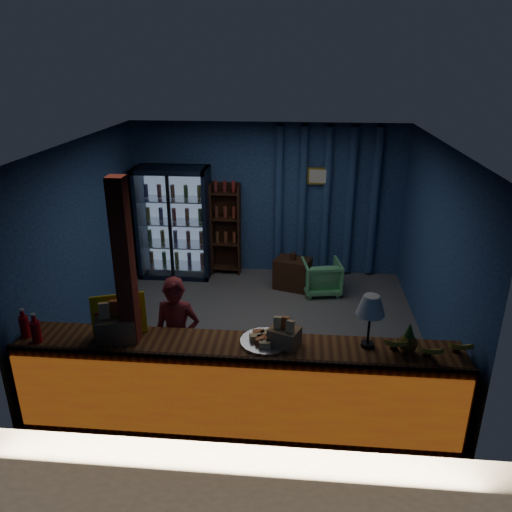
{
  "coord_description": "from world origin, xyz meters",
  "views": [
    {
      "loc": [
        0.57,
        -6.07,
        3.56
      ],
      "look_at": [
        0.03,
        -0.2,
        1.21
      ],
      "focal_mm": 35.0,
      "sensor_mm": 36.0,
      "label": 1
    }
  ],
  "objects": [
    {
      "name": "snack_box_left",
      "position": [
        -1.21,
        -1.89,
        1.09
      ],
      "size": [
        0.45,
        0.41,
        0.4
      ],
      "color": "tan",
      "rests_on": "counter"
    },
    {
      "name": "room_walls",
      "position": [
        0.0,
        0.0,
        1.57
      ],
      "size": [
        4.6,
        4.6,
        4.6
      ],
      "color": "navy",
      "rests_on": "ground"
    },
    {
      "name": "support_post",
      "position": [
        -1.05,
        -1.9,
        1.3
      ],
      "size": [
        0.16,
        0.16,
        2.6
      ],
      "primitive_type": "cube",
      "color": "maroon",
      "rests_on": "ground"
    },
    {
      "name": "framed_picture",
      "position": [
        0.85,
        2.1,
        1.75
      ],
      "size": [
        0.36,
        0.04,
        0.28
      ],
      "color": "gold",
      "rests_on": "room_walls"
    },
    {
      "name": "counter",
      "position": [
        0.0,
        -1.91,
        0.48
      ],
      "size": [
        4.4,
        0.57,
        0.99
      ],
      "color": "brown",
      "rests_on": "ground"
    },
    {
      "name": "banana_bunches",
      "position": [
        1.8,
        -1.91,
        1.04
      ],
      "size": [
        0.84,
        0.32,
        0.18
      ],
      "color": "gold",
      "rests_on": "counter"
    },
    {
      "name": "pineapple",
      "position": [
        1.63,
        -1.88,
        1.08
      ],
      "size": [
        0.18,
        0.18,
        0.3
      ],
      "color": "brown",
      "rests_on": "counter"
    },
    {
      "name": "curtain_folds",
      "position": [
        1.0,
        2.14,
        1.3
      ],
      "size": [
        1.74,
        0.14,
        2.5
      ],
      "color": "navy",
      "rests_on": "room_walls"
    },
    {
      "name": "shopkeeper",
      "position": [
        -0.72,
        -1.44,
        0.71
      ],
      "size": [
        0.52,
        0.34,
        1.41
      ],
      "primitive_type": "imported",
      "rotation": [
        0.0,
        0.0,
        -0.01
      ],
      "color": "maroon",
      "rests_on": "ground"
    },
    {
      "name": "ground",
      "position": [
        0.0,
        0.0,
        0.0
      ],
      "size": [
        4.6,
        4.6,
        0.0
      ],
      "primitive_type": "plane",
      "color": "#515154",
      "rests_on": "ground"
    },
    {
      "name": "snack_box_centre",
      "position": [
        0.46,
        -1.85,
        1.05
      ],
      "size": [
        0.34,
        0.32,
        0.29
      ],
      "color": "tan",
      "rests_on": "counter"
    },
    {
      "name": "table_lamp",
      "position": [
        1.26,
        -1.81,
        1.38
      ],
      "size": [
        0.28,
        0.28,
        0.55
      ],
      "color": "black",
      "rests_on": "counter"
    },
    {
      "name": "pastry_tray",
      "position": [
        0.28,
        -1.83,
        0.98
      ],
      "size": [
        0.51,
        0.51,
        0.08
      ],
      "color": "silver",
      "rests_on": "counter"
    },
    {
      "name": "yellow_sign",
      "position": [
        -1.21,
        -1.79,
        1.16
      ],
      "size": [
        0.54,
        0.28,
        0.42
      ],
      "color": "yellow",
      "rests_on": "counter"
    },
    {
      "name": "beverage_cooler",
      "position": [
        -1.55,
        1.92,
        0.93
      ],
      "size": [
        1.2,
        0.62,
        1.9
      ],
      "color": "black",
      "rests_on": "ground"
    },
    {
      "name": "green_chair",
      "position": [
        0.95,
        1.35,
        0.27
      ],
      "size": [
        0.68,
        0.69,
        0.55
      ],
      "primitive_type": "imported",
      "rotation": [
        0.0,
        0.0,
        3.32
      ],
      "color": "#5AB472",
      "rests_on": "ground"
    },
    {
      "name": "soda_bottles",
      "position": [
        -2.05,
        -1.98,
        1.08
      ],
      "size": [
        0.26,
        0.18,
        0.31
      ],
      "color": "#B90C14",
      "rests_on": "counter"
    },
    {
      "name": "bottle_shelf",
      "position": [
        -0.7,
        2.06,
        0.79
      ],
      "size": [
        0.5,
        0.28,
        1.6
      ],
      "color": "#3B2012",
      "rests_on": "ground"
    },
    {
      "name": "side_table",
      "position": [
        0.48,
        1.48,
        0.26
      ],
      "size": [
        0.65,
        0.55,
        0.61
      ],
      "color": "#3B2012",
      "rests_on": "ground"
    }
  ]
}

